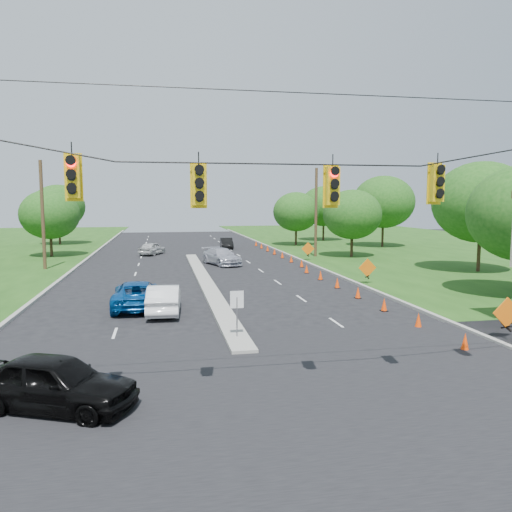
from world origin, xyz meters
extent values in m
plane|color=black|center=(0.00, 0.00, 0.00)|extent=(160.00, 160.00, 0.00)
cube|color=black|center=(0.00, 0.00, 0.00)|extent=(160.00, 14.00, 0.02)
cube|color=gray|center=(-10.10, 30.00, 0.00)|extent=(0.25, 110.00, 0.16)
cube|color=gray|center=(10.10, 30.00, 0.00)|extent=(0.25, 110.00, 0.16)
cube|color=gray|center=(0.00, 21.00, 0.00)|extent=(1.00, 34.00, 0.18)
cylinder|color=gray|center=(0.00, 6.00, 0.90)|extent=(0.06, 0.06, 1.80)
cube|color=white|center=(0.00, 6.00, 1.70)|extent=(0.55, 0.04, 0.70)
cylinder|color=black|center=(0.00, -1.00, 7.00)|extent=(24.00, 0.04, 0.04)
cube|color=yellow|center=(-5.00, -1.00, 6.22)|extent=(0.34, 0.24, 1.00)
cube|color=yellow|center=(-2.00, -1.00, 6.05)|extent=(0.34, 0.24, 1.00)
cube|color=yellow|center=(1.50, -1.00, 6.05)|extent=(0.34, 0.24, 1.00)
cube|color=yellow|center=(4.50, -1.00, 6.14)|extent=(0.34, 0.24, 1.00)
cylinder|color=#422D1C|center=(-12.50, 30.00, 4.50)|extent=(0.28, 0.28, 9.00)
cylinder|color=#422D1C|center=(12.50, 35.00, 4.50)|extent=(0.28, 0.28, 9.00)
cone|color=#FF4007|center=(8.29, 3.00, 0.35)|extent=(0.32, 0.32, 0.70)
cone|color=#FF4007|center=(8.29, 6.50, 0.35)|extent=(0.32, 0.32, 0.70)
cone|color=#FF4007|center=(8.29, 10.00, 0.35)|extent=(0.32, 0.32, 0.70)
cone|color=#FF4007|center=(8.29, 13.50, 0.35)|extent=(0.32, 0.32, 0.70)
cone|color=#FF4007|center=(8.29, 17.00, 0.35)|extent=(0.32, 0.32, 0.70)
cone|color=#FF4007|center=(8.29, 20.50, 0.35)|extent=(0.32, 0.32, 0.70)
cone|color=#FF4007|center=(8.29, 24.00, 0.35)|extent=(0.32, 0.32, 0.70)
cone|color=#FF4007|center=(8.89, 27.50, 0.35)|extent=(0.32, 0.32, 0.70)
cone|color=#FF4007|center=(8.89, 31.00, 0.35)|extent=(0.32, 0.32, 0.70)
cone|color=#FF4007|center=(8.89, 34.50, 0.35)|extent=(0.32, 0.32, 0.70)
cone|color=#FF4007|center=(8.89, 38.00, 0.35)|extent=(0.32, 0.32, 0.70)
cone|color=#FF4007|center=(8.89, 41.50, 0.35)|extent=(0.32, 0.32, 0.70)
cone|color=#FF4007|center=(8.89, 45.00, 0.35)|extent=(0.32, 0.32, 0.70)
cone|color=#FF4007|center=(8.89, 48.50, 0.35)|extent=(0.32, 0.32, 0.70)
cube|color=black|center=(10.80, 4.00, 0.55)|extent=(0.06, 0.58, 0.26)
cube|color=black|center=(10.80, 4.00, 0.55)|extent=(0.06, 0.58, 0.26)
cube|color=orange|center=(10.80, 4.00, 1.15)|extent=(1.27, 0.05, 1.27)
cube|color=black|center=(10.80, 18.00, 0.55)|extent=(0.06, 0.58, 0.26)
cube|color=black|center=(10.80, 18.00, 0.55)|extent=(0.06, 0.58, 0.26)
cube|color=orange|center=(10.80, 18.00, 1.15)|extent=(1.27, 0.05, 1.27)
cube|color=black|center=(10.80, 32.00, 0.55)|extent=(0.06, 0.58, 0.26)
cube|color=black|center=(10.80, 32.00, 0.55)|extent=(0.06, 0.58, 0.26)
cube|color=orange|center=(10.80, 32.00, 1.15)|extent=(1.27, 0.05, 1.27)
cylinder|color=black|center=(-14.00, 40.00, 1.26)|extent=(0.28, 0.28, 2.52)
ellipsoid|color=#194C14|center=(-14.00, 40.00, 4.34)|extent=(5.88, 5.88, 5.04)
cylinder|color=black|center=(-16.00, 55.00, 1.44)|extent=(0.28, 0.28, 2.88)
ellipsoid|color=#194C14|center=(-16.00, 55.00, 4.96)|extent=(6.72, 6.72, 5.76)
cylinder|color=black|center=(22.00, 22.00, 1.62)|extent=(0.28, 0.28, 3.24)
ellipsoid|color=#194C14|center=(22.00, 22.00, 5.58)|extent=(7.56, 7.56, 6.48)
cylinder|color=black|center=(16.00, 34.00, 1.26)|extent=(0.28, 0.28, 2.52)
ellipsoid|color=#194C14|center=(16.00, 34.00, 4.34)|extent=(5.88, 5.88, 5.04)
cylinder|color=black|center=(24.00, 44.00, 1.62)|extent=(0.28, 0.28, 3.24)
ellipsoid|color=#194C14|center=(24.00, 44.00, 5.58)|extent=(7.56, 7.56, 6.48)
cylinder|color=black|center=(20.00, 55.00, 1.44)|extent=(0.28, 0.28, 2.88)
ellipsoid|color=#194C14|center=(20.00, 55.00, 4.96)|extent=(6.72, 6.72, 5.76)
cylinder|color=black|center=(14.00, 48.00, 1.26)|extent=(0.28, 0.28, 2.52)
ellipsoid|color=#194C14|center=(14.00, 48.00, 4.34)|extent=(5.88, 5.88, 5.04)
imported|color=black|center=(-5.87, 0.19, 0.77)|extent=(4.87, 3.47, 1.54)
imported|color=white|center=(-2.88, 11.64, 0.73)|extent=(1.81, 4.54, 1.47)
imported|color=#07438F|center=(-4.30, 13.20, 0.73)|extent=(2.47, 5.29, 1.46)
imported|color=#9D9EAC|center=(2.32, 30.48, 0.74)|extent=(3.59, 5.51, 1.48)
imported|color=#B4B4B4|center=(-3.95, 40.25, 0.68)|extent=(3.11, 4.29, 1.36)
imported|color=black|center=(4.73, 45.68, 0.65)|extent=(1.56, 4.02, 1.30)
camera|label=1|loc=(-2.95, -13.62, 5.65)|focal=35.00mm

